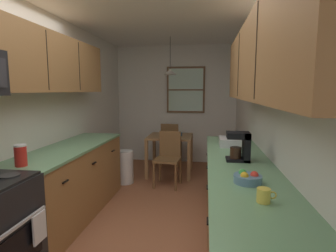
% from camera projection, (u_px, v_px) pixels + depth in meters
% --- Properties ---
extents(ground_plane, '(12.00, 12.00, 0.00)m').
position_uv_depth(ground_plane, '(153.00, 212.00, 3.53)').
color(ground_plane, '#995B3D').
extents(wall_left, '(0.10, 9.00, 2.55)m').
position_uv_depth(wall_left, '(52.00, 114.00, 3.55)').
color(wall_left, silver).
rests_on(wall_left, ground).
extents(wall_right, '(0.10, 9.00, 2.55)m').
position_uv_depth(wall_right, '(265.00, 117.00, 3.17)').
color(wall_right, silver).
rests_on(wall_right, ground).
extents(wall_back, '(4.40, 0.10, 2.55)m').
position_uv_depth(wall_back, '(176.00, 105.00, 5.96)').
color(wall_back, silver).
rests_on(wall_back, ground).
extents(ceiling_slab, '(4.40, 9.00, 0.08)m').
position_uv_depth(ceiling_slab, '(152.00, 5.00, 3.19)').
color(ceiling_slab, white).
extents(counter_left, '(0.64, 2.07, 0.90)m').
position_uv_depth(counter_left, '(71.00, 181.00, 3.37)').
color(counter_left, olive).
rests_on(counter_left, ground).
extents(upper_cabinets_left, '(0.33, 2.15, 0.66)m').
position_uv_depth(upper_cabinets_left, '(52.00, 64.00, 3.15)').
color(upper_cabinets_left, olive).
extents(counter_right, '(0.64, 3.29, 0.90)m').
position_uv_depth(counter_right, '(241.00, 215.00, 2.46)').
color(counter_right, olive).
rests_on(counter_right, ground).
extents(upper_cabinets_right, '(0.33, 2.97, 0.68)m').
position_uv_depth(upper_cabinets_right, '(266.00, 59.00, 2.21)').
color(upper_cabinets_right, olive).
extents(dining_table, '(0.82, 0.78, 0.74)m').
position_uv_depth(dining_table, '(170.00, 142.00, 5.08)').
color(dining_table, olive).
rests_on(dining_table, ground).
extents(dining_chair_near, '(0.44, 0.44, 0.90)m').
position_uv_depth(dining_chair_near, '(168.00, 156.00, 4.49)').
color(dining_chair_near, brown).
rests_on(dining_chair_near, ground).
extents(dining_chair_far, '(0.43, 0.43, 0.90)m').
position_uv_depth(dining_chair_far, '(171.00, 142.00, 5.69)').
color(dining_chair_far, brown).
rests_on(dining_chair_far, ground).
extents(pendant_light, '(0.24, 0.24, 0.68)m').
position_uv_depth(pendant_light, '(170.00, 72.00, 4.90)').
color(pendant_light, black).
extents(back_window, '(0.82, 0.05, 0.99)m').
position_uv_depth(back_window, '(186.00, 90.00, 5.82)').
color(back_window, brown).
extents(trash_bin, '(0.29, 0.29, 0.56)m').
position_uv_depth(trash_bin, '(125.00, 167.00, 4.61)').
color(trash_bin, white).
rests_on(trash_bin, ground).
extents(storage_canister, '(0.11, 0.11, 0.20)m').
position_uv_depth(storage_canister, '(21.00, 155.00, 2.44)').
color(storage_canister, red).
rests_on(storage_canister, counter_left).
extents(dish_towel, '(0.02, 0.16, 0.24)m').
position_uv_depth(dish_towel, '(40.00, 227.00, 2.14)').
color(dish_towel, white).
extents(coffee_maker, '(0.22, 0.18, 0.28)m').
position_uv_depth(coffee_maker, '(241.00, 146.00, 2.62)').
color(coffee_maker, black).
rests_on(coffee_maker, counter_right).
extents(mug_by_coffeemaker, '(0.12, 0.08, 0.09)m').
position_uv_depth(mug_by_coffeemaker, '(264.00, 195.00, 1.65)').
color(mug_by_coffeemaker, '#E5CC4C').
rests_on(mug_by_coffeemaker, counter_right).
extents(fruit_bowl, '(0.21, 0.21, 0.09)m').
position_uv_depth(fruit_bowl, '(248.00, 178.00, 2.00)').
color(fruit_bowl, '#597F9E').
rests_on(fruit_bowl, counter_right).
extents(dish_rack, '(0.28, 0.34, 0.10)m').
position_uv_depth(dish_rack, '(231.00, 142.00, 3.34)').
color(dish_rack, silver).
rests_on(dish_rack, counter_right).
extents(table_serving_bowl, '(0.21, 0.21, 0.06)m').
position_uv_depth(table_serving_bowl, '(177.00, 134.00, 5.07)').
color(table_serving_bowl, '#4C7299').
rests_on(table_serving_bowl, dining_table).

